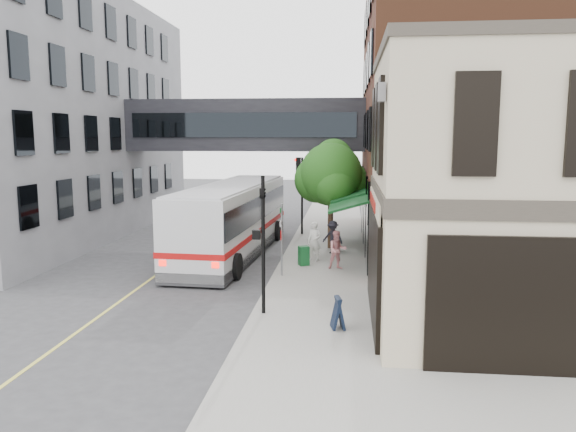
% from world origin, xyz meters
% --- Properties ---
extents(ground, '(120.00, 120.00, 0.00)m').
position_xyz_m(ground, '(0.00, 0.00, 0.00)').
color(ground, '#38383A').
rests_on(ground, ground).
extents(sidewalk_main, '(4.00, 60.00, 0.15)m').
position_xyz_m(sidewalk_main, '(2.00, 14.00, 0.07)').
color(sidewalk_main, gray).
rests_on(sidewalk_main, ground).
extents(corner_building, '(10.19, 8.12, 8.45)m').
position_xyz_m(corner_building, '(8.97, 2.00, 4.21)').
color(corner_building, '#BEAD91').
rests_on(corner_building, ground).
extents(brick_building, '(13.76, 18.00, 14.00)m').
position_xyz_m(brick_building, '(9.98, 15.00, 6.99)').
color(brick_building, '#542C1A').
rests_on(brick_building, ground).
extents(opposite_building, '(14.00, 24.00, 14.00)m').
position_xyz_m(opposite_building, '(-17.00, 16.00, 7.00)').
color(opposite_building, slate).
rests_on(opposite_building, ground).
extents(skyway_bridge, '(14.00, 3.18, 3.00)m').
position_xyz_m(skyway_bridge, '(-3.00, 18.00, 6.50)').
color(skyway_bridge, black).
rests_on(skyway_bridge, ground).
extents(traffic_signal_near, '(0.44, 0.22, 4.60)m').
position_xyz_m(traffic_signal_near, '(0.37, 2.00, 2.98)').
color(traffic_signal_near, black).
rests_on(traffic_signal_near, sidewalk_main).
extents(traffic_signal_far, '(0.53, 0.28, 4.50)m').
position_xyz_m(traffic_signal_far, '(0.26, 17.00, 3.34)').
color(traffic_signal_far, black).
rests_on(traffic_signal_far, sidewalk_main).
extents(street_sign_pole, '(0.08, 0.75, 3.00)m').
position_xyz_m(street_sign_pole, '(0.39, 7.00, 1.93)').
color(street_sign_pole, gray).
rests_on(street_sign_pole, sidewalk_main).
extents(street_tree, '(3.80, 3.20, 5.60)m').
position_xyz_m(street_tree, '(2.19, 13.22, 3.91)').
color(street_tree, '#382619').
rests_on(street_tree, sidewalk_main).
extents(lane_marking, '(0.12, 40.00, 0.01)m').
position_xyz_m(lane_marking, '(-5.00, 10.00, 0.01)').
color(lane_marking, '#D8CC4C').
rests_on(lane_marking, ground).
extents(bus, '(3.73, 13.02, 3.46)m').
position_xyz_m(bus, '(-2.58, 11.42, 1.94)').
color(bus, silver).
rests_on(bus, ground).
extents(pedestrian_a, '(0.77, 0.63, 1.82)m').
position_xyz_m(pedestrian_a, '(1.56, 9.92, 1.06)').
color(pedestrian_a, white).
rests_on(pedestrian_a, sidewalk_main).
extents(pedestrian_b, '(0.94, 0.80, 1.68)m').
position_xyz_m(pedestrian_b, '(2.66, 8.42, 0.99)').
color(pedestrian_b, pink).
rests_on(pedestrian_b, sidewalk_main).
extents(pedestrian_c, '(1.20, 0.97, 1.62)m').
position_xyz_m(pedestrian_c, '(2.37, 11.66, 0.96)').
color(pedestrian_c, black).
rests_on(pedestrian_c, sidewalk_main).
extents(newspaper_box, '(0.55, 0.53, 0.86)m').
position_xyz_m(newspaper_box, '(1.16, 8.94, 0.58)').
color(newspaper_box, '#135324').
rests_on(newspaper_box, sidewalk_main).
extents(sandwich_board, '(0.45, 0.60, 0.97)m').
position_xyz_m(sandwich_board, '(2.84, 0.76, 0.63)').
color(sandwich_board, black).
rests_on(sandwich_board, sidewalk_main).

